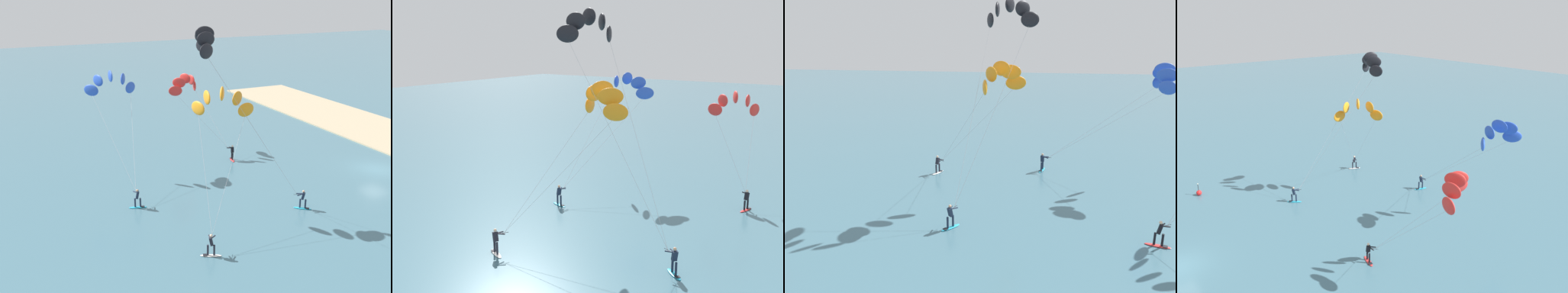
# 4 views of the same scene
# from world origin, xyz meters

# --- Properties ---
(ground_plane) EXTENTS (240.00, 240.00, 0.00)m
(ground_plane) POSITION_xyz_m (0.00, 0.00, 0.00)
(ground_plane) COLOR #426B7A
(kitesurfer_nearshore) EXTENTS (5.92, 9.74, 14.98)m
(kitesurfer_nearshore) POSITION_xyz_m (-1.42, 19.76, 13.22)
(kitesurfer_nearshore) COLOR #23ADD1
(kitesurfer_nearshore) RESTS_ON ground
(kitesurfer_mid_water) EXTENTS (7.91, 5.60, 8.66)m
(kitesurfer_mid_water) POSITION_xyz_m (13.91, 14.83, 7.21)
(kitesurfer_mid_water) COLOR red
(kitesurfer_mid_water) RESTS_ON ground
(kitesurfer_far_out) EXTENTS (8.42, 7.05, 10.46)m
(kitesurfer_far_out) POSITION_xyz_m (-1.98, 19.02, 8.91)
(kitesurfer_far_out) COLOR white
(kitesurfer_far_out) RESTS_ON ground
(kitesurfer_downwind) EXTENTS (10.91, 5.17, 10.09)m
(kitesurfer_downwind) POSITION_xyz_m (10.82, 24.11, 8.54)
(kitesurfer_downwind) COLOR #23ADD1
(kitesurfer_downwind) RESTS_ON ground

